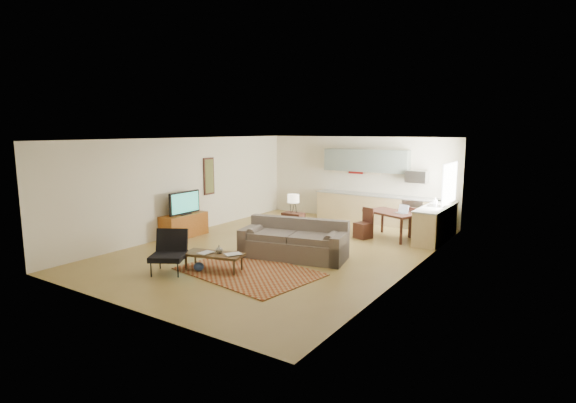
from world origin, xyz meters
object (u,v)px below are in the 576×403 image
Objects in this scene: tv_credenza at (184,225)px; dining_table at (391,225)px; armchair at (168,252)px; console_table at (293,224)px; sofa at (293,239)px; coffee_table at (214,262)px.

tv_credenza is 0.95× the size of dining_table.
armchair is 0.64× the size of tv_credenza.
tv_credenza is at bearing -147.74° from console_table.
tv_credenza is (-2.08, 2.43, -0.12)m from armchair.
tv_credenza is (-3.64, 0.10, -0.12)m from sofa.
sofa is 1.74× the size of dining_table.
armchair reaches higher than coffee_table.
armchair is at bearing -136.18° from sofa.
sofa is at bearing -88.73° from dining_table.
armchair is 4.18m from console_table.
coffee_table is at bearing -33.24° from tv_credenza.
armchair is at bearing -97.96° from console_table.
sofa and armchair have the same top height.
sofa is 2.81m from armchair.
tv_credenza is 2.08× the size of console_table.
tv_credenza is at bearing 132.85° from coffee_table.
armchair is at bearing -151.45° from coffee_table.
console_table is (-1.17, 1.82, -0.11)m from sofa.
sofa is 1.83× the size of tv_credenza.
sofa is 1.98× the size of coffee_table.
dining_table is (2.36, 1.24, 0.04)m from console_table.
console_table is at bearing 54.10° from armchair.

